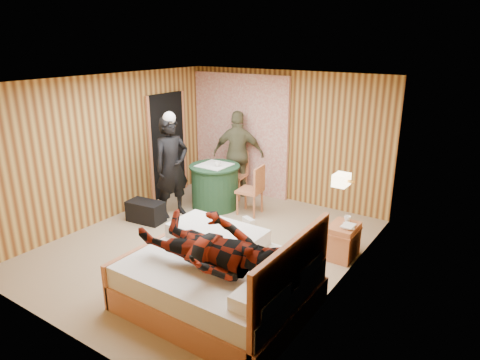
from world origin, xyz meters
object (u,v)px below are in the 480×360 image
Objects in this scene: bed at (222,280)px; woman_standing at (172,167)px; nightstand at (343,241)px; round_table at (215,186)px; man_on_bed at (210,237)px; wall_lamp at (342,180)px; chair_near at (254,187)px; man_at_table at (238,154)px; duffel_bag at (146,212)px; chair_far at (236,170)px.

woman_standing is (-2.37, 1.75, 0.57)m from bed.
nightstand is 2.78m from round_table.
woman_standing is 3.11m from man_on_bed.
wall_lamp is 2.01m from bed.
chair_near is (-1.97, 1.00, -0.77)m from wall_lamp.
man_on_bed is (0.03, -0.23, 0.67)m from bed.
bed is at bearing 98.01° from man_at_table.
man_on_bed is (2.59, -1.48, 0.82)m from duffel_bag.
woman_standing is at bearing 140.39° from man_on_bed.
man_on_bed is (2.00, -3.48, 0.14)m from man_at_table.
man_on_bed is at bearing -53.50° from round_table.
bed is 1.17× the size of woman_standing.
nightstand is 0.58× the size of chair_near.
bed is at bearing -68.00° from chair_far.
wall_lamp is at bearing 56.54° from chair_near.
nightstand is 3.39m from duffel_bag.
man_at_table is at bearing 119.82° from man_on_bed.
wall_lamp is 0.28× the size of chair_far.
woman_standing reaches higher than wall_lamp.
wall_lamp is 0.28× the size of chair_near.
man_on_bed is at bearing -82.73° from bed.
chair_far is (-1.98, 3.21, 0.21)m from bed.
round_table is (-2.73, 0.54, 0.15)m from nightstand.
round_table is at bearing -89.55° from chair_near.
woman_standing is at bearing -62.36° from chair_near.
nightstand is (0.76, 1.93, -0.06)m from bed.
wall_lamp is at bearing -1.06° from duffel_bag.
wall_lamp is at bearing 66.74° from man_on_bed.
chair_near is 1.50m from woman_standing.
duffel_bag is (-3.36, -0.32, -1.12)m from wall_lamp.
man_at_table reaches higher than bed.
chair_far is at bearing 91.08° from round_table.
nightstand is at bearing 5.12° from duffel_bag.
bed is at bearing -32.53° from duffel_bag.
nightstand is 0.82× the size of duffel_bag.
chair_near is at bearing 153.12° from wall_lamp.
chair_far is 0.54× the size of man_at_table.
woman_standing reaches higher than man_at_table.
wall_lamp is 3.04m from round_table.
man_at_table reaches higher than chair_far.
round_table is at bearing 168.84° from nightstand.
bed is 3.77m from chair_far.
woman_standing reaches higher than chair_near.
duffel_bag is at bearing -174.54° from wall_lamp.
man_on_bed reaches higher than duffel_bag.
man_at_table is at bearing 64.86° from chair_far.
wall_lamp is 0.14× the size of woman_standing.
round_table is 0.81m from chair_near.
chair_far is at bearing 155.07° from nightstand.
nightstand is at bearing 71.33° from man_on_bed.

